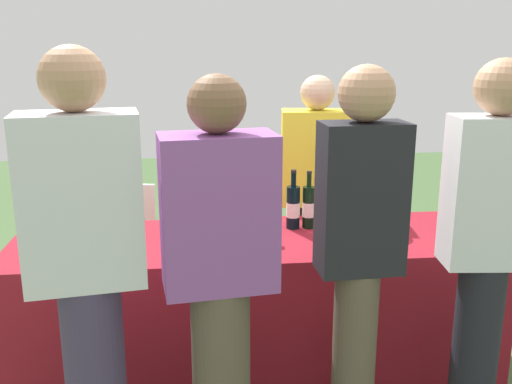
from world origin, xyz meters
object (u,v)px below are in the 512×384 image
at_px(ice_bucket, 86,217).
at_px(guest_0, 87,263).
at_px(wine_glass_5, 376,223).
at_px(server_pouring, 315,193).
at_px(wine_glass_3, 269,226).
at_px(wine_glass_4, 321,222).
at_px(guest_2, 359,247).
at_px(wine_bottle_3, 308,207).
at_px(wine_glass_0, 86,237).
at_px(menu_board, 121,240).
at_px(wine_bottle_0, 119,210).
at_px(wine_glass_1, 118,230).
at_px(wine_glass_2, 216,231).
at_px(guest_1, 220,271).
at_px(guest_3, 487,242).
at_px(wine_bottle_2, 293,207).
at_px(wine_bottle_1, 234,214).

bearing_deg(ice_bucket, guest_0, -79.32).
bearing_deg(wine_glass_5, server_pouring, 105.95).
height_order(wine_glass_3, wine_glass_4, wine_glass_4).
height_order(server_pouring, guest_2, guest_2).
height_order(wine_bottle_3, wine_glass_5, wine_bottle_3).
distance_m(wine_glass_0, server_pouring, 1.47).
height_order(wine_bottle_3, wine_glass_3, wine_bottle_3).
bearing_deg(menu_board, wine_bottle_0, -71.99).
bearing_deg(wine_glass_1, wine_glass_0, -147.67).
xyz_separation_m(wine_glass_0, ice_bucket, (-0.07, 0.36, -0.01)).
bearing_deg(wine_glass_1, wine_glass_2, -4.08).
bearing_deg(server_pouring, menu_board, -13.91).
bearing_deg(server_pouring, wine_glass_5, 112.74).
bearing_deg(guest_2, wine_bottle_0, 138.98).
bearing_deg(guest_1, menu_board, 102.21).
relative_size(wine_glass_0, guest_3, 0.09).
bearing_deg(wine_glass_0, wine_bottle_0, 75.24).
bearing_deg(wine_bottle_0, guest_2, -38.37).
distance_m(wine_glass_2, wine_glass_4, 0.54).
bearing_deg(guest_0, guest_1, -5.32).
bearing_deg(guest_1, wine_bottle_3, 51.85).
bearing_deg(wine_glass_0, ice_bucket, 100.38).
bearing_deg(wine_bottle_2, wine_glass_0, -161.55).
distance_m(wine_glass_2, server_pouring, 0.96).
bearing_deg(guest_1, guest_2, -0.25).
bearing_deg(wine_bottle_3, wine_glass_1, -165.38).
xyz_separation_m(wine_bottle_1, guest_2, (0.47, -0.76, 0.07)).
bearing_deg(wine_glass_5, guest_1, -142.40).
bearing_deg(guest_3, wine_bottle_0, 157.39).
distance_m(wine_glass_2, wine_glass_3, 0.28).
height_order(guest_0, guest_3, guest_0).
distance_m(wine_bottle_0, server_pouring, 1.21).
bearing_deg(guest_1, wine_glass_4, 41.97).
relative_size(wine_glass_2, guest_0, 0.08).
relative_size(wine_bottle_0, ice_bucket, 1.45).
xyz_separation_m(wine_glass_2, wine_glass_4, (0.54, 0.04, 0.01)).
bearing_deg(wine_bottle_3, wine_glass_5, -37.17).
bearing_deg(guest_1, server_pouring, 56.14).
bearing_deg(wine_glass_2, wine_bottle_0, 146.15).
relative_size(wine_glass_3, menu_board, 0.16).
distance_m(wine_glass_3, guest_3, 1.04).
xyz_separation_m(wine_bottle_0, wine_bottle_3, (1.03, -0.05, 0.00)).
height_order(guest_2, menu_board, guest_2).
distance_m(wine_glass_3, guest_2, 0.67).
height_order(wine_glass_0, guest_2, guest_2).
bearing_deg(wine_glass_2, ice_bucket, 155.90).
xyz_separation_m(wine_bottle_3, guest_1, (-0.53, -0.88, 0.01)).
bearing_deg(wine_glass_0, server_pouring, 31.20).
bearing_deg(wine_glass_4, wine_glass_1, -179.40).
bearing_deg(wine_glass_5, guest_2, -114.10).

